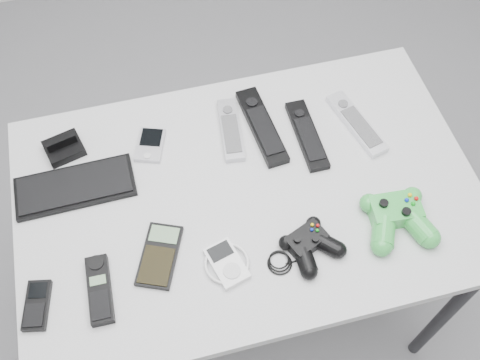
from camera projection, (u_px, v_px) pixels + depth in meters
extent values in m
plane|color=slate|center=(241.00, 291.00, 1.98)|extent=(3.50, 3.50, 0.00)
cube|color=#A9A9AB|center=(248.00, 195.00, 1.35)|extent=(1.10, 0.71, 0.03)
cylinder|color=black|center=(446.00, 313.00, 1.57)|extent=(0.04, 0.04, 0.71)
cylinder|color=black|center=(67.00, 208.00, 1.75)|extent=(0.04, 0.04, 0.71)
cylinder|color=black|center=(367.00, 143.00, 1.89)|extent=(0.04, 0.04, 0.71)
cube|color=black|center=(75.00, 187.00, 1.34)|extent=(0.28, 0.12, 0.02)
cube|color=black|center=(63.00, 145.00, 1.38)|extent=(0.11, 0.10, 0.05)
cube|color=#B1B1B9|center=(150.00, 145.00, 1.40)|extent=(0.09, 0.11, 0.02)
cube|color=#B1B1B9|center=(231.00, 129.00, 1.42)|extent=(0.07, 0.20, 0.02)
cube|color=black|center=(262.00, 126.00, 1.43)|extent=(0.08, 0.25, 0.02)
cube|color=black|center=(307.00, 135.00, 1.42)|extent=(0.05, 0.22, 0.02)
cube|color=silver|center=(356.00, 123.00, 1.43)|extent=(0.10, 0.22, 0.02)
cube|color=black|center=(37.00, 305.00, 1.18)|extent=(0.07, 0.12, 0.02)
cube|color=black|center=(100.00, 290.00, 1.20)|extent=(0.05, 0.15, 0.02)
cube|color=black|center=(159.00, 255.00, 1.24)|extent=(0.13, 0.17, 0.02)
cube|color=silver|center=(227.00, 263.00, 1.23)|extent=(0.12, 0.13, 0.02)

